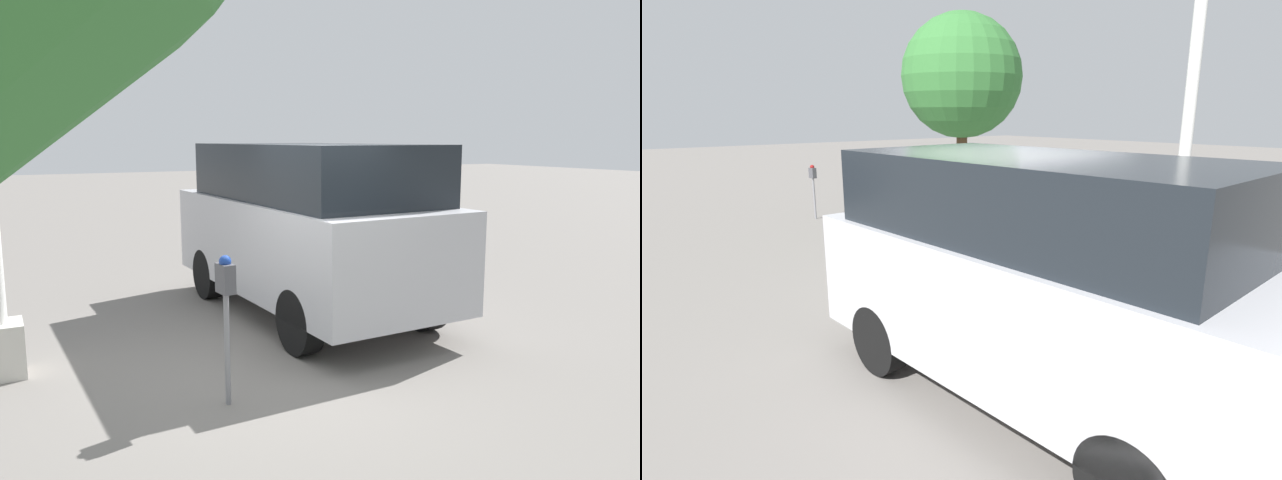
# 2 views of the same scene
# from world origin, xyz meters

# --- Properties ---
(ground_plane) EXTENTS (80.00, 80.00, 0.00)m
(ground_plane) POSITION_xyz_m (0.00, 0.00, 0.00)
(ground_plane) COLOR slate
(parking_meter_near) EXTENTS (0.21, 0.13, 1.36)m
(parking_meter_near) POSITION_xyz_m (-0.53, 0.69, 1.00)
(parking_meter_near) COLOR gray
(parking_meter_near) RESTS_ON ground
(parked_van) EXTENTS (4.69, 2.19, 2.29)m
(parked_van) POSITION_xyz_m (1.79, -1.28, 1.23)
(parked_van) COLOR #B2B2B7
(parked_van) RESTS_ON ground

